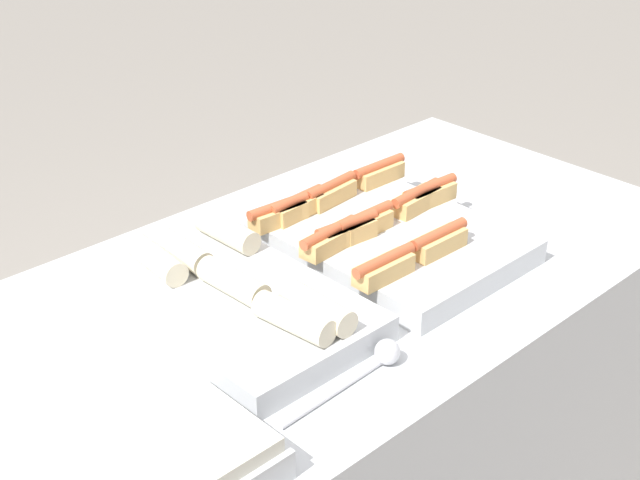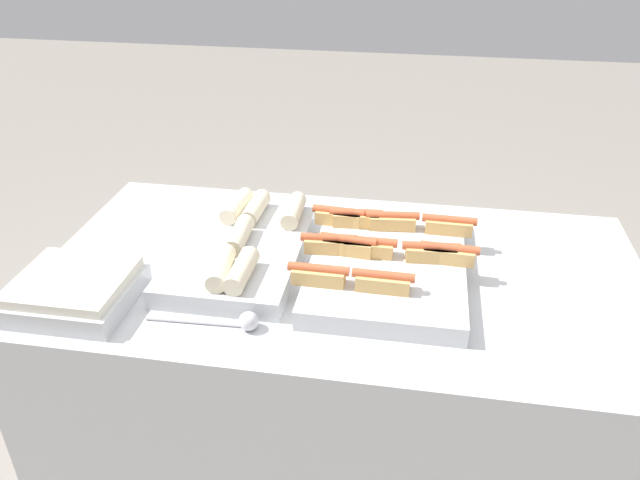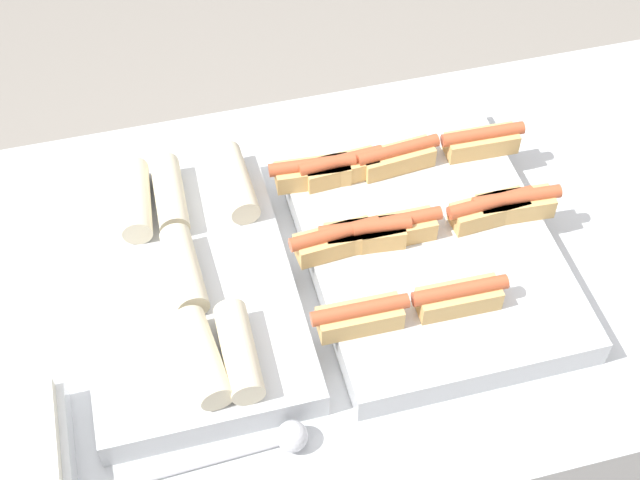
% 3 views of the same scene
% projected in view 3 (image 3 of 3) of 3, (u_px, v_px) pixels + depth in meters
% --- Properties ---
extents(counter, '(1.53, 0.82, 0.85)m').
position_uv_depth(counter, '(348.00, 398.00, 1.76)').
color(counter, silver).
rests_on(counter, ground_plane).
extents(tray_hotdogs, '(0.44, 0.54, 0.10)m').
position_uv_depth(tray_hotdogs, '(420.00, 235.00, 1.42)').
color(tray_hotdogs, silver).
rests_on(tray_hotdogs, counter).
extents(tray_wraps, '(0.32, 0.50, 0.10)m').
position_uv_depth(tray_wraps, '(189.00, 282.00, 1.36)').
color(tray_wraps, silver).
rests_on(tray_wraps, counter).
extents(serving_spoon_near, '(0.26, 0.04, 0.04)m').
position_uv_depth(serving_spoon_near, '(274.00, 442.00, 1.21)').
color(serving_spoon_near, silver).
rests_on(serving_spoon_near, counter).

